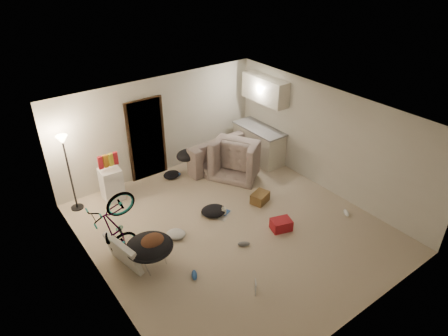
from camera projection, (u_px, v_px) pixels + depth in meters
floor at (232, 228)px, 8.45m from camera, size 5.50×6.00×0.02m
ceiling at (234, 118)px, 7.18m from camera, size 5.50×6.00×0.02m
wall_back at (159, 126)px, 9.90m from camera, size 5.50×0.02×2.50m
wall_front at (361, 265)px, 5.72m from camera, size 5.50×0.02×2.50m
wall_left at (97, 231)px, 6.39m from camera, size 0.02×6.00×2.50m
wall_right at (327, 140)px, 9.23m from camera, size 0.02×6.00×2.50m
doorway at (146, 139)px, 9.78m from camera, size 0.85×0.10×2.04m
door_trim at (147, 140)px, 9.76m from camera, size 0.97×0.04×2.10m
floor_lamp at (66, 157)px, 8.39m from camera, size 0.28×0.28×1.81m
kitchen_counter at (259, 144)px, 10.86m from camera, size 0.60×1.50×0.88m
counter_top at (259, 128)px, 10.63m from camera, size 0.64×1.54×0.04m
kitchen_uppers at (265, 90)px, 10.16m from camera, size 0.38×1.40×0.65m
sofa at (217, 153)px, 10.70m from camera, size 2.02×0.87×0.58m
armchair at (240, 159)px, 10.27m from camera, size 1.47×1.52×0.75m
bicycle at (117, 242)px, 7.43m from camera, size 1.57×0.71×0.90m
book_asset at (256, 296)px, 6.82m from camera, size 0.31×0.29×0.02m
mini_fridge at (112, 184)px, 9.21m from camera, size 0.47×0.47×0.77m
snack_box_0 at (100, 163)px, 8.81m from camera, size 0.10×0.08×0.30m
snack_box_1 at (106, 161)px, 8.88m from camera, size 0.11×0.08×0.30m
snack_box_2 at (111, 160)px, 8.94m from camera, size 0.12×0.10×0.30m
snack_box_3 at (116, 158)px, 9.00m from camera, size 0.12×0.10×0.30m
saucer_chair at (150, 250)px, 7.29m from camera, size 0.87×0.87×0.62m
hoodie at (152, 242)px, 7.20m from camera, size 0.58×0.52×0.22m
sofa_drape at (187, 155)px, 10.08m from camera, size 0.62×0.54×0.28m
tv_box at (123, 253)px, 7.32m from camera, size 0.40×0.91×0.59m
drink_case_a at (260, 198)px, 9.19m from camera, size 0.49×0.42×0.24m
drink_case_b at (281, 225)px, 8.33m from camera, size 0.48×0.41×0.24m
juicer at (223, 211)px, 8.80m from camera, size 0.15×0.15×0.22m
newspaper at (216, 213)px, 8.88m from camera, size 0.67×0.72×0.01m
book_blue at (222, 211)px, 8.91m from camera, size 0.31×0.36×0.03m
book_white at (154, 239)px, 8.09m from camera, size 0.25×0.31×0.03m
shoe_0 at (176, 175)px, 10.18m from camera, size 0.30×0.14×0.11m
shoe_2 at (194, 275)px, 7.19m from camera, size 0.20×0.27×0.09m
shoe_3 at (244, 244)px, 7.92m from camera, size 0.26×0.22×0.09m
shoe_4 at (346, 213)px, 8.81m from camera, size 0.22×0.26×0.09m
clothes_lump_a at (214, 211)px, 8.80m from camera, size 0.67×0.62×0.18m
clothes_lump_b at (171, 175)px, 10.18m from camera, size 0.54×0.50×0.13m
clothes_lump_c at (176, 234)px, 8.16m from camera, size 0.52×0.53×0.12m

